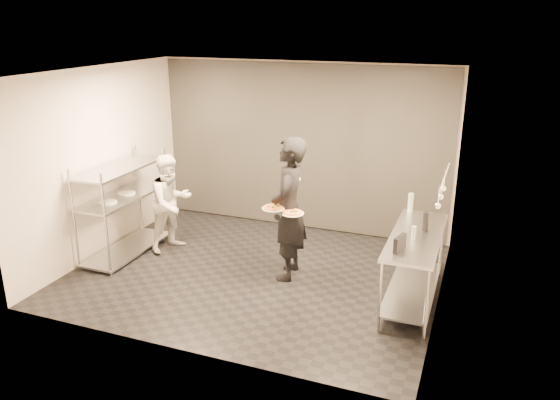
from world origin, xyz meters
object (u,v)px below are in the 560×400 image
at_px(chef, 171,203).
at_px(prep_counter, 415,256).
at_px(waiter, 289,209).
at_px(pizza_plate_far, 292,213).
at_px(pass_rack, 124,205).
at_px(bottle_green, 411,203).
at_px(bottle_dark, 426,222).
at_px(salad_plate, 291,177).
at_px(pos_monitor, 400,243).
at_px(pizza_plate_near, 273,208).
at_px(bottle_clear, 414,233).

bearing_deg(chef, prep_counter, -74.60).
xyz_separation_m(waiter, pizza_plate_far, (0.12, -0.19, 0.03)).
bearing_deg(prep_counter, pass_rack, -179.97).
relative_size(bottle_green, bottle_dark, 1.06).
xyz_separation_m(prep_counter, salad_plate, (-1.79, 0.41, 0.73)).
height_order(chef, bottle_green, chef).
height_order(pizza_plate_far, pos_monitor, pos_monitor).
height_order(bottle_green, bottle_dark, bottle_green).
xyz_separation_m(pizza_plate_near, bottle_clear, (1.85, -0.11, -0.06)).
height_order(waiter, bottle_dark, waiter).
relative_size(pizza_plate_far, bottle_clear, 1.74).
distance_m(pass_rack, bottle_dark, 4.42).
distance_m(chef, salad_plate, 2.03).
bearing_deg(pizza_plate_near, prep_counter, 2.40).
height_order(chef, pizza_plate_near, chef).
bearing_deg(bottle_green, chef, -173.01).
bearing_deg(pizza_plate_far, pos_monitor, -18.51).
xyz_separation_m(pizza_plate_near, pos_monitor, (1.75, -0.48, -0.05)).
bearing_deg(pizza_plate_far, pizza_plate_near, -176.14).
height_order(pizza_plate_near, bottle_green, bottle_green).
distance_m(waiter, bottle_green, 1.67).
height_order(pizza_plate_far, bottle_dark, bottle_dark).
xyz_separation_m(bottle_green, bottle_dark, (0.28, -0.65, -0.01)).
xyz_separation_m(waiter, chef, (-2.01, 0.24, -0.24)).
bearing_deg(pass_rack, pizza_plate_near, -1.76).
relative_size(bottle_green, bottle_clear, 1.52).
relative_size(chef, pizza_plate_far, 5.00).
relative_size(pizza_plate_far, pos_monitor, 1.21).
distance_m(waiter, salad_plate, 0.47).
bearing_deg(pass_rack, bottle_green, 10.99).
bearing_deg(bottle_dark, waiter, -179.08).
relative_size(pizza_plate_near, bottle_clear, 1.74).
bearing_deg(chef, pizza_plate_near, -82.41).
bearing_deg(pizza_plate_near, pizza_plate_far, 3.86).
distance_m(pass_rack, pizza_plate_near, 2.48).
bearing_deg(chef, salad_plate, -67.57).
relative_size(pass_rack, bottle_dark, 6.38).
xyz_separation_m(prep_counter, pizza_plate_near, (-1.87, -0.08, 0.44)).
height_order(pizza_plate_far, bottle_green, bottle_green).
xyz_separation_m(pos_monitor, bottle_clear, (0.10, 0.37, -0.00)).
bearing_deg(bottle_dark, pizza_plate_far, -172.75).
relative_size(waiter, bottle_clear, 11.39).
relative_size(salad_plate, pos_monitor, 1.02).
bearing_deg(pos_monitor, bottle_green, 108.58).
height_order(prep_counter, pizza_plate_near, pizza_plate_near).
distance_m(pizza_plate_near, bottle_green, 1.89).
xyz_separation_m(pass_rack, bottle_green, (4.13, 0.80, 0.28)).
distance_m(chef, pizza_plate_far, 2.18).
distance_m(prep_counter, bottle_green, 0.93).
xyz_separation_m(chef, bottle_dark, (3.81, -0.21, 0.29)).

